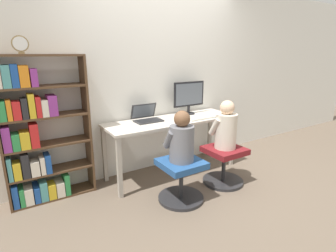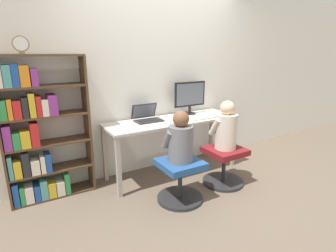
% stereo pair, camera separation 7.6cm
% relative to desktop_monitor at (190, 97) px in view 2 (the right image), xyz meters
% --- Properties ---
extents(ground_plane, '(14.00, 14.00, 0.00)m').
position_rel_desktop_monitor_xyz_m(ground_plane, '(-0.38, -0.45, -1.02)').
color(ground_plane, brown).
extents(wall_back, '(10.00, 0.05, 2.60)m').
position_rel_desktop_monitor_xyz_m(wall_back, '(-0.38, 0.19, 0.28)').
color(wall_back, silver).
rests_on(wall_back, ground_plane).
extents(desk, '(1.84, 0.58, 0.76)m').
position_rel_desktop_monitor_xyz_m(desk, '(-0.38, -0.16, -0.34)').
color(desk, beige).
rests_on(desk, ground_plane).
extents(desktop_monitor, '(0.51, 0.18, 0.47)m').
position_rel_desktop_monitor_xyz_m(desktop_monitor, '(0.00, 0.00, 0.00)').
color(desktop_monitor, black).
rests_on(desktop_monitor, desk).
extents(laptop, '(0.35, 0.28, 0.22)m').
position_rel_desktop_monitor_xyz_m(laptop, '(-0.71, -0.05, -0.21)').
color(laptop, '#2D2D30').
rests_on(laptop, desk).
extents(keyboard, '(0.43, 0.17, 0.03)m').
position_rel_desktop_monitor_xyz_m(keyboard, '(-0.03, -0.33, -0.24)').
color(keyboard, silver).
rests_on(keyboard, desk).
extents(computer_mouse_by_keyboard, '(0.06, 0.11, 0.04)m').
position_rel_desktop_monitor_xyz_m(computer_mouse_by_keyboard, '(-0.30, -0.32, -0.24)').
color(computer_mouse_by_keyboard, '#99999E').
rests_on(computer_mouse_by_keyboard, desk).
extents(office_chair_left, '(0.52, 0.52, 0.48)m').
position_rel_desktop_monitor_xyz_m(office_chair_left, '(0.00, -0.77, -0.75)').
color(office_chair_left, '#262628').
rests_on(office_chair_left, ground_plane).
extents(office_chair_right, '(0.52, 0.52, 0.48)m').
position_rel_desktop_monitor_xyz_m(office_chair_right, '(-0.70, -0.82, -0.75)').
color(office_chair_right, '#262628').
rests_on(office_chair_right, ground_plane).
extents(person_at_monitor, '(0.32, 0.29, 0.60)m').
position_rel_desktop_monitor_xyz_m(person_at_monitor, '(0.00, -0.77, -0.28)').
color(person_at_monitor, beige).
rests_on(person_at_monitor, office_chair_left).
extents(person_at_laptop, '(0.33, 0.28, 0.56)m').
position_rel_desktop_monitor_xyz_m(person_at_laptop, '(-0.70, -0.82, -0.30)').
color(person_at_laptop, slate).
rests_on(person_at_laptop, office_chair_right).
extents(bookshelf, '(0.91, 0.27, 1.61)m').
position_rel_desktop_monitor_xyz_m(bookshelf, '(-2.02, 0.00, -0.25)').
color(bookshelf, '#513823').
rests_on(bookshelf, ground_plane).
extents(desk_clock, '(0.15, 0.03, 0.17)m').
position_rel_desktop_monitor_xyz_m(desk_clock, '(-2.05, -0.05, 0.68)').
color(desk_clock, olive).
rests_on(desk_clock, bookshelf).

